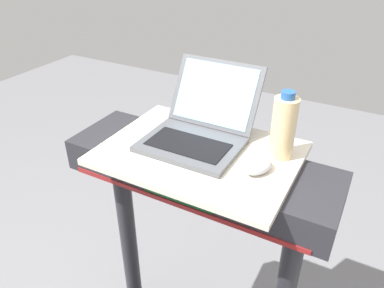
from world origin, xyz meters
name	(u,v)px	position (x,y,z in m)	size (l,w,h in m)	color
desk_board	(199,153)	(0.00, 0.70, 1.16)	(0.61, 0.45, 0.02)	beige
laptop	(199,127)	(-0.03, 0.76, 1.22)	(0.31, 0.36, 0.22)	#515459
computer_mouse	(259,166)	(0.20, 0.68, 1.19)	(0.06, 0.10, 0.03)	#B2B2B7
water_bottle	(284,127)	(0.23, 0.79, 1.27)	(0.07, 0.07, 0.21)	beige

